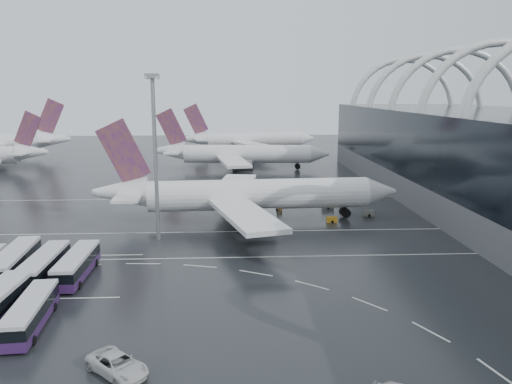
{
  "coord_description": "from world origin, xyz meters",
  "views": [
    {
      "loc": [
        3.59,
        -73.0,
        24.33
      ],
      "look_at": [
        7.87,
        12.5,
        7.0
      ],
      "focal_mm": 35.0,
      "sensor_mm": 36.0,
      "label": 1
    }
  ],
  "objects_px": {
    "bus_row_near_b": "(14,262)",
    "van_curve_a": "(117,365)",
    "bus_row_near_c": "(44,266)",
    "airliner_gate_c": "(247,140)",
    "bus_row_near_d": "(77,265)",
    "airliner_main": "(244,195)",
    "bus_row_far_c": "(31,313)",
    "gse_cart_belly_e": "(276,207)",
    "gse_cart_belly_b": "(328,205)",
    "jet_remote_far": "(3,143)",
    "floodlight_mast": "(155,138)",
    "airliner_gate_b": "(238,154)",
    "gse_cart_belly_d": "(369,213)",
    "gse_cart_belly_a": "(332,220)"
  },
  "relations": [
    {
      "from": "bus_row_near_b",
      "to": "van_curve_a",
      "type": "bearing_deg",
      "value": -146.95
    },
    {
      "from": "van_curve_a",
      "to": "bus_row_near_c",
      "type": "bearing_deg",
      "value": 74.71
    },
    {
      "from": "airliner_gate_c",
      "to": "bus_row_near_d",
      "type": "bearing_deg",
      "value": -113.49
    },
    {
      "from": "airliner_main",
      "to": "bus_row_far_c",
      "type": "relative_size",
      "value": 4.7
    },
    {
      "from": "bus_row_near_b",
      "to": "gse_cart_belly_e",
      "type": "xyz_separation_m",
      "value": [
        38.47,
        35.64,
        -1.19
      ]
    },
    {
      "from": "bus_row_far_c",
      "to": "gse_cart_belly_b",
      "type": "relative_size",
      "value": 5.04
    },
    {
      "from": "bus_row_far_c",
      "to": "bus_row_near_b",
      "type": "bearing_deg",
      "value": 23.07
    },
    {
      "from": "bus_row_near_c",
      "to": "bus_row_near_d",
      "type": "distance_m",
      "value": 4.17
    },
    {
      "from": "jet_remote_far",
      "to": "bus_row_far_c",
      "type": "height_order",
      "value": "jet_remote_far"
    },
    {
      "from": "airliner_gate_c",
      "to": "bus_row_near_b",
      "type": "distance_m",
      "value": 140.35
    },
    {
      "from": "bus_row_near_b",
      "to": "gse_cart_belly_e",
      "type": "height_order",
      "value": "bus_row_near_b"
    },
    {
      "from": "airliner_gate_c",
      "to": "bus_row_near_d",
      "type": "height_order",
      "value": "airliner_gate_c"
    },
    {
      "from": "bus_row_near_c",
      "to": "floodlight_mast",
      "type": "relative_size",
      "value": 0.5
    },
    {
      "from": "jet_remote_far",
      "to": "van_curve_a",
      "type": "bearing_deg",
      "value": 111.01
    },
    {
      "from": "jet_remote_far",
      "to": "bus_row_near_c",
      "type": "distance_m",
      "value": 138.05
    },
    {
      "from": "floodlight_mast",
      "to": "bus_row_near_c",
      "type": "bearing_deg",
      "value": -125.56
    },
    {
      "from": "bus_row_near_d",
      "to": "van_curve_a",
      "type": "bearing_deg",
      "value": -156.68
    },
    {
      "from": "bus_row_near_b",
      "to": "bus_row_near_d",
      "type": "distance_m",
      "value": 8.71
    },
    {
      "from": "bus_row_near_c",
      "to": "airliner_gate_b",
      "type": "bearing_deg",
      "value": -16.96
    },
    {
      "from": "van_curve_a",
      "to": "floodlight_mast",
      "type": "distance_m",
      "value": 43.98
    },
    {
      "from": "bus_row_far_c",
      "to": "floodlight_mast",
      "type": "height_order",
      "value": "floodlight_mast"
    },
    {
      "from": "jet_remote_far",
      "to": "gse_cart_belly_d",
      "type": "xyz_separation_m",
      "value": [
        111.39,
        -93.22,
        -5.11
      ]
    },
    {
      "from": "gse_cart_belly_e",
      "to": "bus_row_near_b",
      "type": "bearing_deg",
      "value": -137.18
    },
    {
      "from": "floodlight_mast",
      "to": "gse_cart_belly_a",
      "type": "distance_m",
      "value": 36.52
    },
    {
      "from": "bus_row_near_b",
      "to": "gse_cart_belly_b",
      "type": "distance_m",
      "value": 61.85
    },
    {
      "from": "airliner_gate_b",
      "to": "gse_cart_belly_a",
      "type": "relative_size",
      "value": 29.19
    },
    {
      "from": "airliner_main",
      "to": "gse_cart_belly_b",
      "type": "bearing_deg",
      "value": 24.56
    },
    {
      "from": "floodlight_mast",
      "to": "bus_row_far_c",
      "type": "bearing_deg",
      "value": -105.59
    },
    {
      "from": "bus_row_near_d",
      "to": "bus_row_near_b",
      "type": "bearing_deg",
      "value": 81.56
    },
    {
      "from": "bus_row_near_c",
      "to": "gse_cart_belly_e",
      "type": "distance_m",
      "value": 50.43
    },
    {
      "from": "bus_row_near_c",
      "to": "gse_cart_belly_b",
      "type": "height_order",
      "value": "bus_row_near_c"
    },
    {
      "from": "airliner_main",
      "to": "airliner_gate_b",
      "type": "bearing_deg",
      "value": 86.75
    },
    {
      "from": "bus_row_near_b",
      "to": "airliner_gate_c",
      "type": "bearing_deg",
      "value": -19.14
    },
    {
      "from": "jet_remote_far",
      "to": "gse_cart_belly_b",
      "type": "distance_m",
      "value": 135.53
    },
    {
      "from": "gse_cart_belly_b",
      "to": "gse_cart_belly_a",
      "type": "bearing_deg",
      "value": -97.22
    },
    {
      "from": "jet_remote_far",
      "to": "bus_row_far_c",
      "type": "xyz_separation_m",
      "value": [
        63.09,
        -138.6,
        -4.01
      ]
    },
    {
      "from": "airliner_gate_b",
      "to": "van_curve_a",
      "type": "bearing_deg",
      "value": -92.74
    },
    {
      "from": "gse_cart_belly_d",
      "to": "airliner_gate_b",
      "type": "bearing_deg",
      "value": 112.26
    },
    {
      "from": "gse_cart_belly_b",
      "to": "van_curve_a",
      "type": "bearing_deg",
      "value": -116.24
    },
    {
      "from": "airliner_gate_b",
      "to": "bus_row_far_c",
      "type": "height_order",
      "value": "airliner_gate_b"
    },
    {
      "from": "bus_row_near_b",
      "to": "gse_cart_belly_e",
      "type": "bearing_deg",
      "value": -51.55
    },
    {
      "from": "bus_row_near_c",
      "to": "gse_cart_belly_e",
      "type": "bearing_deg",
      "value": -43.1
    },
    {
      "from": "airliner_gate_b",
      "to": "jet_remote_far",
      "type": "height_order",
      "value": "jet_remote_far"
    },
    {
      "from": "gse_cart_belly_a",
      "to": "gse_cart_belly_d",
      "type": "relative_size",
      "value": 0.96
    },
    {
      "from": "airliner_gate_b",
      "to": "airliner_gate_c",
      "type": "xyz_separation_m",
      "value": [
        4.34,
        44.78,
        0.11
      ]
    },
    {
      "from": "bus_row_near_c",
      "to": "jet_remote_far",
      "type": "bearing_deg",
      "value": 24.79
    },
    {
      "from": "gse_cart_belly_d",
      "to": "bus_row_near_c",
      "type": "bearing_deg",
      "value": -148.92
    },
    {
      "from": "airliner_gate_b",
      "to": "bus_row_near_c",
      "type": "distance_m",
      "value": 96.39
    },
    {
      "from": "airliner_gate_c",
      "to": "gse_cart_belly_e",
      "type": "height_order",
      "value": "airliner_gate_c"
    },
    {
      "from": "gse_cart_belly_e",
      "to": "bus_row_far_c",
      "type": "bearing_deg",
      "value": -120.58
    }
  ]
}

